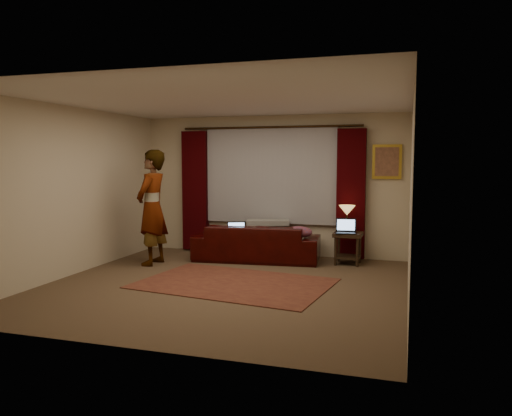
{
  "coord_description": "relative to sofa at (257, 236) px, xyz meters",
  "views": [
    {
      "loc": [
        2.46,
        -6.54,
        1.79
      ],
      "look_at": [
        0.1,
        1.2,
        1.0
      ],
      "focal_mm": 35.0,
      "sensor_mm": 36.0,
      "label": 1
    }
  ],
  "objects": [
    {
      "name": "laptop_sofa",
      "position": [
        -0.31,
        -0.16,
        0.12
      ],
      "size": [
        0.45,
        0.46,
        0.24
      ],
      "primitive_type": null,
      "rotation": [
        0.0,
        0.0,
        0.43
      ],
      "color": "black",
      "rests_on": "sofa"
    },
    {
      "name": "end_table",
      "position": [
        1.59,
        0.15,
        -0.17
      ],
      "size": [
        0.48,
        0.48,
        0.55
      ],
      "primitive_type": "cube",
      "rotation": [
        0.0,
        0.0,
        -0.02
      ],
      "color": "black",
      "rests_on": "floor"
    },
    {
      "name": "drape_right",
      "position": [
        1.58,
        0.55,
        0.74
      ],
      "size": [
        0.5,
        0.14,
        2.3
      ],
      "primitive_type": "cube",
      "color": "black",
      "rests_on": "floor"
    },
    {
      "name": "wall_front",
      "position": [
        0.08,
        -4.34,
        0.86
      ],
      "size": [
        5.0,
        0.02,
        2.6
      ],
      "primitive_type": "cube",
      "color": "beige",
      "rests_on": "ground"
    },
    {
      "name": "picture_frame",
      "position": [
        2.18,
        0.63,
        1.31
      ],
      "size": [
        0.5,
        0.04,
        0.6
      ],
      "primitive_type": "cube",
      "color": "gold",
      "rests_on": "wall_back"
    },
    {
      "name": "wall_right",
      "position": [
        2.58,
        -1.84,
        0.86
      ],
      "size": [
        0.02,
        5.0,
        2.6
      ],
      "primitive_type": "cube",
      "color": "beige",
      "rests_on": "ground"
    },
    {
      "name": "person",
      "position": [
        -1.6,
        -0.84,
        0.53
      ],
      "size": [
        0.57,
        0.57,
        1.95
      ],
      "primitive_type": "imported",
      "rotation": [
        0.0,
        0.0,
        -1.57
      ],
      "color": "gray",
      "rests_on": "floor"
    },
    {
      "name": "laptop_table",
      "position": [
        1.56,
        0.03,
        0.22
      ],
      "size": [
        0.38,
        0.4,
        0.25
      ],
      "primitive_type": null,
      "rotation": [
        0.0,
        0.0,
        0.11
      ],
      "color": "black",
      "rests_on": "end_table"
    },
    {
      "name": "wall_back",
      "position": [
        0.08,
        0.66,
        0.86
      ],
      "size": [
        5.0,
        0.02,
        2.6
      ],
      "primitive_type": "cube",
      "color": "beige",
      "rests_on": "ground"
    },
    {
      "name": "ceiling",
      "position": [
        0.08,
        -1.84,
        2.16
      ],
      "size": [
        5.0,
        5.0,
        0.02
      ],
      "primitive_type": "cube",
      "color": "silver",
      "rests_on": "ground"
    },
    {
      "name": "clothing_pile",
      "position": [
        0.78,
        -0.06,
        0.1
      ],
      "size": [
        0.48,
        0.38,
        0.19
      ],
      "primitive_type": "ellipsoid",
      "rotation": [
        0.0,
        0.0,
        -0.06
      ],
      "color": "brown",
      "rests_on": "sofa"
    },
    {
      "name": "tiffany_lamp",
      "position": [
        1.55,
        0.28,
        0.33
      ],
      "size": [
        0.36,
        0.36,
        0.45
      ],
      "primitive_type": null,
      "rotation": [
        0.0,
        0.0,
        0.33
      ],
      "color": "olive",
      "rests_on": "end_table"
    },
    {
      "name": "wall_left",
      "position": [
        -2.42,
        -1.84,
        0.86
      ],
      "size": [
        0.02,
        5.0,
        2.6
      ],
      "primitive_type": "cube",
      "color": "beige",
      "rests_on": "ground"
    },
    {
      "name": "drape_left",
      "position": [
        -1.42,
        0.55,
        0.74
      ],
      "size": [
        0.5,
        0.14,
        2.3
      ],
      "primitive_type": "cube",
      "color": "black",
      "rests_on": "floor"
    },
    {
      "name": "sofa",
      "position": [
        0.0,
        0.0,
        0.0
      ],
      "size": [
        2.29,
        1.17,
        0.89
      ],
      "primitive_type": "imported",
      "rotation": [
        0.0,
        0.0,
        3.24
      ],
      "color": "black",
      "rests_on": "floor"
    },
    {
      "name": "sheer_curtain",
      "position": [
        0.08,
        0.6,
        1.06
      ],
      "size": [
        2.5,
        0.05,
        1.8
      ],
      "primitive_type": "cube",
      "color": "#9F9FA7",
      "rests_on": "wall_back"
    },
    {
      "name": "floor",
      "position": [
        0.08,
        -1.84,
        -0.45
      ],
      "size": [
        5.0,
        5.0,
        0.01
      ],
      "primitive_type": "cube",
      "color": "brown",
      "rests_on": "ground"
    },
    {
      "name": "throw_blanket",
      "position": [
        0.12,
        0.29,
        0.45
      ],
      "size": [
        0.82,
        0.5,
        0.09
      ],
      "primitive_type": "cube",
      "rotation": [
        0.0,
        0.0,
        0.27
      ],
      "color": "gray",
      "rests_on": "sofa"
    },
    {
      "name": "area_rug",
      "position": [
        0.18,
        -1.71,
        -0.44
      ],
      "size": [
        2.89,
        2.12,
        0.01
      ],
      "primitive_type": "cube",
      "rotation": [
        0.0,
        0.0,
        -0.13
      ],
      "color": "brown",
      "rests_on": "floor"
    },
    {
      "name": "curtain_rod",
      "position": [
        0.08,
        0.55,
        1.94
      ],
      "size": [
        0.04,
        0.04,
        3.4
      ],
      "primitive_type": "cylinder",
      "color": "#301E0D",
      "rests_on": "wall_back"
    }
  ]
}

